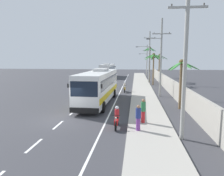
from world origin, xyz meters
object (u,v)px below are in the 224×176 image
Objects in this scene: pedestrian_near_kerb at (138,117)px; utility_pole_mid at (160,56)px; coach_bus_foreground at (99,85)px; utility_pole_far at (149,56)px; coach_bus_far_lane at (108,70)px; utility_pole_distant at (147,60)px; palm_farthest at (159,62)px; palm_fourth at (150,57)px; palm_third at (153,61)px; utility_pole_nearest at (185,64)px; pedestrian_midwalk at (143,110)px; palm_second at (181,74)px; palm_nearest at (154,61)px; motorcycle_beside_bus at (125,88)px; motorcycle_trailing at (117,119)px.

utility_pole_mid is at bearing 140.69° from pedestrian_near_kerb.
coach_bus_foreground is 1.18× the size of utility_pole_far.
utility_pole_distant is at bearing 13.79° from coach_bus_far_lane.
utility_pole_far is 4.89m from palm_farthest.
palm_fourth reaches higher than pedestrian_near_kerb.
coach_bus_far_lane is 12.10m from palm_third.
utility_pole_nearest reaches higher than coach_bus_foreground.
pedestrian_midwalk is 0.30× the size of palm_farthest.
pedestrian_midwalk is 0.21× the size of utility_pole_distant.
utility_pole_far is at bearing 69.61° from pedestrian_midwalk.
utility_pole_nearest is 8.32m from palm_second.
palm_third reaches higher than palm_nearest.
utility_pole_nearest reaches higher than palm_fourth.
palm_nearest is 1.22× the size of palm_second.
pedestrian_midwalk reaches higher than pedestrian_near_kerb.
pedestrian_near_kerb is 0.29× the size of palm_farthest.
utility_pole_distant is 17.89m from palm_nearest.
palm_third is at bearing 87.93° from utility_pole_nearest.
palm_farthest is (0.65, 25.91, 0.60)m from palm_second.
motorcycle_beside_bus is at bearing 158.40° from pedestrian_near_kerb.
coach_bus_far_lane is at bearing 145.67° from palm_farthest.
coach_bus_foreground reaches higher than coach_bus_far_lane.
palm_second is at bearing -86.37° from palm_fourth.
coach_bus_far_lane is 1.50× the size of palm_fourth.
coach_bus_far_lane is 1.88× the size of palm_nearest.
pedestrian_near_kerb is at bearing -83.92° from motorcycle_beside_bus.
utility_pole_distant is (6.90, 34.95, 2.56)m from coach_bus_foreground.
palm_third is (1.54, 42.71, -0.30)m from utility_pole_nearest.
pedestrian_midwalk is (1.90, 0.98, 0.44)m from motorcycle_trailing.
pedestrian_near_kerb is 29.51m from utility_pole_far.
utility_pole_nearest is (2.66, -0.93, 3.58)m from pedestrian_near_kerb.
palm_third is at bearing 89.93° from palm_second.
utility_pole_nearest is 1.19× the size of palm_fourth.
utility_pole_distant is at bearing 84.56° from motorcycle_trailing.
pedestrian_near_kerb is at bearing -95.74° from palm_third.
palm_third is 10.24m from palm_fourth.
palm_second reaches higher than coach_bus_foreground.
utility_pole_mid reaches higher than coach_bus_foreground.
utility_pole_distant is at bearing 88.87° from utility_pole_far.
motorcycle_trailing is (0.30, -16.28, 0.01)m from motorcycle_beside_bus.
palm_nearest is at bearing 67.51° from pedestrian_midwalk.
palm_nearest is (4.52, 25.42, 3.90)m from motorcycle_trailing.
utility_pole_far is 2.09× the size of palm_second.
utility_pole_mid is at bearing -90.52° from palm_nearest.
coach_bus_far_lane is 29.65m from utility_pole_mid.
pedestrian_near_kerb is at bearing 160.73° from utility_pole_nearest.
palm_farthest is (1.92, 19.00, -1.15)m from utility_pole_mid.
coach_bus_foreground is at bearing -84.10° from coach_bus_far_lane.
utility_pole_far is at bearing 94.83° from palm_second.
motorcycle_trailing is at bearing -97.70° from utility_pole_far.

